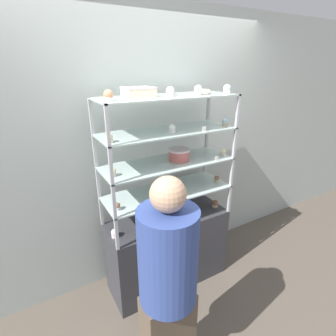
# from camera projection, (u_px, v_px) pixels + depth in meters

# --- Properties ---
(ground_plane) EXTENTS (20.00, 20.00, 0.00)m
(ground_plane) POSITION_uv_depth(u_px,v_px,m) (168.00, 278.00, 2.73)
(ground_plane) COLOR brown
(back_wall) EXTENTS (8.00, 0.05, 2.60)m
(back_wall) POSITION_uv_depth(u_px,v_px,m) (150.00, 151.00, 2.55)
(back_wall) COLOR #A8B2AD
(back_wall) RESTS_ON ground_plane
(display_base) EXTENTS (1.16, 0.42, 0.74)m
(display_base) POSITION_uv_depth(u_px,v_px,m) (168.00, 249.00, 2.60)
(display_base) COLOR #333338
(display_base) RESTS_ON ground_plane
(display_riser_lower) EXTENTS (1.16, 0.42, 0.28)m
(display_riser_lower) POSITION_uv_depth(u_px,v_px,m) (168.00, 193.00, 2.37)
(display_riser_lower) COLOR #B7B7BC
(display_riser_lower) RESTS_ON display_base
(display_riser_middle) EXTENTS (1.16, 0.42, 0.28)m
(display_riser_middle) POSITION_uv_depth(u_px,v_px,m) (168.00, 164.00, 2.27)
(display_riser_middle) COLOR #B7B7BC
(display_riser_middle) RESTS_ON display_riser_lower
(display_riser_upper) EXTENTS (1.16, 0.42, 0.28)m
(display_riser_upper) POSITION_uv_depth(u_px,v_px,m) (168.00, 133.00, 2.17)
(display_riser_upper) COLOR #B7B7BC
(display_riser_upper) RESTS_ON display_riser_middle
(display_riser_top) EXTENTS (1.16, 0.42, 0.28)m
(display_riser_top) POSITION_uv_depth(u_px,v_px,m) (168.00, 98.00, 2.07)
(display_riser_top) COLOR #B7B7BC
(display_riser_top) RESTS_ON display_riser_upper
(layer_cake_centerpiece) EXTENTS (0.19, 0.19, 0.10)m
(layer_cake_centerpiece) POSITION_uv_depth(u_px,v_px,m) (179.00, 155.00, 2.29)
(layer_cake_centerpiece) COLOR #C66660
(layer_cake_centerpiece) RESTS_ON display_riser_middle
(sheet_cake_frosted) EXTENTS (0.23, 0.18, 0.07)m
(sheet_cake_frosted) POSITION_uv_depth(u_px,v_px,m) (139.00, 92.00, 1.95)
(sheet_cake_frosted) COLOR beige
(sheet_cake_frosted) RESTS_ON display_riser_top
(cupcake_0) EXTENTS (0.06, 0.06, 0.07)m
(cupcake_0) POSITION_uv_depth(u_px,v_px,m) (115.00, 233.00, 2.17)
(cupcake_0) COLOR beige
(cupcake_0) RESTS_ON display_base
(cupcake_1) EXTENTS (0.06, 0.06, 0.07)m
(cupcake_1) POSITION_uv_depth(u_px,v_px,m) (155.00, 223.00, 2.32)
(cupcake_1) COLOR #CCB28C
(cupcake_1) RESTS_ON display_base
(cupcake_2) EXTENTS (0.06, 0.06, 0.07)m
(cupcake_2) POSITION_uv_depth(u_px,v_px,m) (188.00, 214.00, 2.46)
(cupcake_2) COLOR #CCB28C
(cupcake_2) RESTS_ON display_base
(cupcake_3) EXTENTS (0.06, 0.06, 0.07)m
(cupcake_3) POSITION_uv_depth(u_px,v_px,m) (215.00, 204.00, 2.64)
(cupcake_3) COLOR #CCB28C
(cupcake_3) RESTS_ON display_base
(price_tag_0) EXTENTS (0.04, 0.00, 0.04)m
(price_tag_0) POSITION_uv_depth(u_px,v_px,m) (143.00, 238.00, 2.14)
(price_tag_0) COLOR white
(price_tag_0) RESTS_ON display_base
(cupcake_4) EXTENTS (0.05, 0.05, 0.06)m
(cupcake_4) POSITION_uv_depth(u_px,v_px,m) (117.00, 206.00, 2.04)
(cupcake_4) COLOR white
(cupcake_4) RESTS_ON display_riser_lower
(cupcake_5) EXTENTS (0.05, 0.05, 0.06)m
(cupcake_5) POSITION_uv_depth(u_px,v_px,m) (175.00, 193.00, 2.26)
(cupcake_5) COLOR white
(cupcake_5) RESTS_ON display_riser_lower
(cupcake_6) EXTENTS (0.05, 0.05, 0.06)m
(cupcake_6) POSITION_uv_depth(u_px,v_px,m) (217.00, 179.00, 2.54)
(cupcake_6) COLOR #CCB28C
(cupcake_6) RESTS_ON display_riser_lower
(price_tag_1) EXTENTS (0.04, 0.00, 0.04)m
(price_tag_1) POSITION_uv_depth(u_px,v_px,m) (158.00, 203.00, 2.11)
(price_tag_1) COLOR white
(price_tag_1) RESTS_ON display_riser_lower
(cupcake_7) EXTENTS (0.05, 0.05, 0.07)m
(cupcake_7) POSITION_uv_depth(u_px,v_px,m) (113.00, 172.00, 1.96)
(cupcake_7) COLOR beige
(cupcake_7) RESTS_ON display_riser_middle
(cupcake_8) EXTENTS (0.05, 0.05, 0.07)m
(cupcake_8) POSITION_uv_depth(u_px,v_px,m) (223.00, 152.00, 2.42)
(cupcake_8) COLOR beige
(cupcake_8) RESTS_ON display_riser_middle
(price_tag_2) EXTENTS (0.04, 0.00, 0.04)m
(price_tag_2) POSITION_uv_depth(u_px,v_px,m) (217.00, 159.00, 2.27)
(price_tag_2) COLOR white
(price_tag_2) RESTS_ON display_riser_middle
(cupcake_9) EXTENTS (0.05, 0.05, 0.07)m
(cupcake_9) POSITION_uv_depth(u_px,v_px,m) (109.00, 138.00, 1.81)
(cupcake_9) COLOR beige
(cupcake_9) RESTS_ON display_riser_upper
(cupcake_10) EXTENTS (0.05, 0.05, 0.07)m
(cupcake_10) POSITION_uv_depth(u_px,v_px,m) (172.00, 129.00, 2.08)
(cupcake_10) COLOR white
(cupcake_10) RESTS_ON display_riser_upper
(cupcake_11) EXTENTS (0.05, 0.05, 0.07)m
(cupcake_11) POSITION_uv_depth(u_px,v_px,m) (225.00, 122.00, 2.32)
(cupcake_11) COLOR #CCB28C
(cupcake_11) RESTS_ON display_riser_upper
(price_tag_3) EXTENTS (0.04, 0.00, 0.04)m
(price_tag_3) POSITION_uv_depth(u_px,v_px,m) (204.00, 129.00, 2.10)
(price_tag_3) COLOR white
(price_tag_3) RESTS_ON display_riser_upper
(cupcake_12) EXTENTS (0.06, 0.06, 0.08)m
(cupcake_12) POSITION_uv_depth(u_px,v_px,m) (108.00, 96.00, 1.73)
(cupcake_12) COLOR white
(cupcake_12) RESTS_ON display_riser_top
(cupcake_13) EXTENTS (0.06, 0.06, 0.08)m
(cupcake_13) POSITION_uv_depth(u_px,v_px,m) (170.00, 92.00, 2.00)
(cupcake_13) COLOR beige
(cupcake_13) RESTS_ON display_riser_top
(cupcake_14) EXTENTS (0.06, 0.06, 0.08)m
(cupcake_14) POSITION_uv_depth(u_px,v_px,m) (198.00, 90.00, 2.13)
(cupcake_14) COLOR white
(cupcake_14) RESTS_ON display_riser_top
(cupcake_15) EXTENTS (0.06, 0.06, 0.08)m
(cupcake_15) POSITION_uv_depth(u_px,v_px,m) (227.00, 89.00, 2.21)
(cupcake_15) COLOR white
(cupcake_15) RESTS_ON display_riser_top
(price_tag_4) EXTENTS (0.04, 0.00, 0.04)m
(price_tag_4) POSITION_uv_depth(u_px,v_px,m) (174.00, 96.00, 1.87)
(price_tag_4) COLOR white
(price_tag_4) RESTS_ON display_riser_top
(donut_glazed) EXTENTS (0.14, 0.14, 0.03)m
(donut_glazed) POSITION_uv_depth(u_px,v_px,m) (203.00, 92.00, 2.19)
(donut_glazed) COLOR #EFE5CC
(donut_glazed) RESTS_ON display_riser_top
(customer_figure) EXTENTS (0.36, 0.36, 1.54)m
(customer_figure) POSITION_uv_depth(u_px,v_px,m) (168.00, 283.00, 1.61)
(customer_figure) COLOR brown
(customer_figure) RESTS_ON ground_plane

